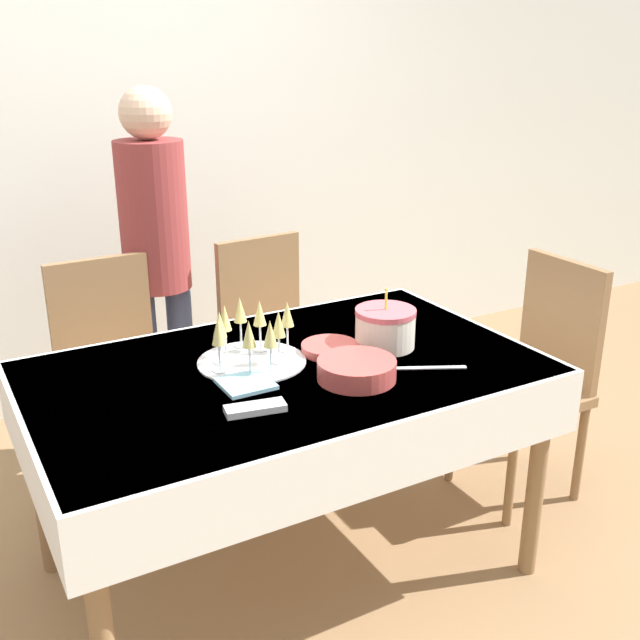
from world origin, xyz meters
TOP-DOWN VIEW (x-y plane):
  - ground_plane at (0.00, 0.00)m, footprint 12.00×12.00m
  - wall_back at (0.00, 1.73)m, footprint 8.00×0.05m
  - dining_table at (0.00, 0.00)m, footprint 1.60×0.98m
  - dining_chair_far_left at (-0.35, 0.81)m, footprint 0.43×0.43m
  - dining_chair_far_right at (0.35, 0.81)m, footprint 0.46×0.46m
  - dining_chair_right_end at (1.12, -0.00)m, footprint 0.43×0.43m
  - birthday_cake at (0.37, -0.01)m, footprint 0.20×0.20m
  - champagne_tray at (-0.08, 0.08)m, footprint 0.35×0.35m
  - plate_stack_main at (0.14, -0.19)m, footprint 0.24×0.24m
  - plate_stack_dessert at (0.18, 0.03)m, footprint 0.19×0.19m
  - cake_knife at (0.36, -0.22)m, footprint 0.28×0.15m
  - fork_pile at (-0.21, -0.24)m, footprint 0.18×0.09m
  - napkin_pile at (-0.17, -0.07)m, footprint 0.15×0.15m
  - person_standing at (-0.08, 1.03)m, footprint 0.28×0.28m

SIDE VIEW (x-z plane):
  - ground_plane at x=0.00m, z-range 0.00..0.00m
  - dining_chair_far_left at x=-0.35m, z-range 0.05..1.01m
  - dining_chair_far_right at x=0.35m, z-range 0.05..1.01m
  - dining_chair_right_end at x=1.12m, z-range 0.05..1.01m
  - dining_table at x=0.00m, z-range 0.29..1.06m
  - cake_knife at x=0.36m, z-range 0.78..0.78m
  - napkin_pile at x=-0.17m, z-range 0.78..0.79m
  - fork_pile at x=-0.21m, z-range 0.78..0.80m
  - plate_stack_dessert at x=0.18m, z-range 0.78..0.80m
  - plate_stack_main at x=0.14m, z-range 0.78..0.84m
  - birthday_cake at x=0.37m, z-range 0.74..0.95m
  - champagne_tray at x=-0.08m, z-range 0.78..0.96m
  - person_standing at x=-0.08m, z-range 0.16..1.75m
  - wall_back at x=0.00m, z-range 0.00..2.70m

